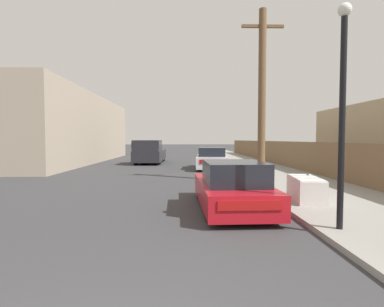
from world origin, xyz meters
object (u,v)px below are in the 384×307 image
discarded_fridge (305,189)px  street_lamp (343,99)px  pickup_truck (149,152)px  utility_pole (262,93)px  car_parked_mid (211,159)px  parked_sports_car_red (232,187)px

discarded_fridge → street_lamp: street_lamp is taller
discarded_fridge → pickup_truck: (-6.28, 14.95, 0.45)m
utility_pole → car_parked_mid: bearing=104.8°
car_parked_mid → street_lamp: size_ratio=1.03×
parked_sports_car_red → utility_pole: size_ratio=0.58×
car_parked_mid → utility_pole: 7.12m
car_parked_mid → pickup_truck: pickup_truck is taller
discarded_fridge → car_parked_mid: bearing=107.4°
car_parked_mid → utility_pole: utility_pole is taller
pickup_truck → discarded_fridge: bearing=113.9°
discarded_fridge → utility_pole: bearing=100.1°
parked_sports_car_red → car_parked_mid: bearing=86.1°
discarded_fridge → car_parked_mid: (-1.81, 10.47, 0.19)m
parked_sports_car_red → pickup_truck: pickup_truck is taller
car_parked_mid → street_lamp: bearing=-80.3°
discarded_fridge → car_parked_mid: car_parked_mid is taller
pickup_truck → street_lamp: size_ratio=1.30×
utility_pole → street_lamp: 7.21m
discarded_fridge → utility_pole: size_ratio=0.25×
discarded_fridge → car_parked_mid: size_ratio=0.40×
car_parked_mid → street_lamp: 13.47m
parked_sports_car_red → street_lamp: (1.78, -2.25, 2.09)m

